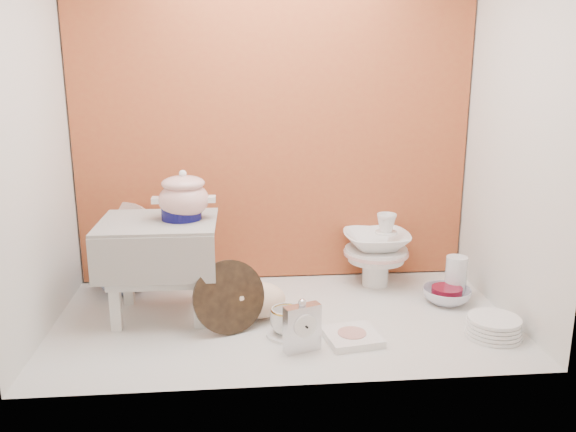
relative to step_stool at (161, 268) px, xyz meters
name	(u,v)px	position (x,y,z in m)	size (l,w,h in m)	color
ground	(283,319)	(0.48, -0.09, -0.20)	(1.80, 1.80, 0.00)	silver
niche_shell	(279,79)	(0.48, 0.09, 0.73)	(1.86, 1.03, 1.53)	#A8522A
step_stool	(161,268)	(0.00, 0.00, 0.00)	(0.45, 0.39, 0.40)	silver
soup_tureen	(184,195)	(0.10, 0.01, 0.30)	(0.24, 0.24, 0.20)	white
cobalt_bowl	(181,212)	(0.09, 0.02, 0.23)	(0.16, 0.16, 0.06)	#0A0949
floral_platter	(124,245)	(-0.21, 0.35, -0.01)	(0.39, 0.11, 0.39)	white
blue_white_vase	(122,264)	(-0.21, 0.28, -0.07)	(0.24, 0.24, 0.25)	silver
lacquer_tray	(229,297)	(0.27, -0.18, -0.06)	(0.28, 0.08, 0.28)	black
mantel_clock	(302,326)	(0.53, -0.36, -0.10)	(0.13, 0.05, 0.19)	silver
plush_pig	(259,300)	(0.39, -0.07, -0.12)	(0.27, 0.19, 0.16)	beige
teacup_saucer	(287,334)	(0.48, -0.24, -0.19)	(0.15, 0.15, 0.01)	white
gold_rim_teacup	(287,321)	(0.48, -0.24, -0.14)	(0.13, 0.13, 0.10)	white
lattice_dish	(352,337)	(0.72, -0.29, -0.18)	(0.19, 0.19, 0.03)	white
dinner_plate_stack	(494,327)	(1.25, -0.31, -0.16)	(0.21, 0.21, 0.07)	white
crystal_bowl	(447,296)	(1.19, 0.02, -0.17)	(0.20, 0.20, 0.06)	silver
clear_glass_vase	(456,277)	(1.25, 0.08, -0.11)	(0.09, 0.09, 0.18)	silver
porcelain_tower	(376,250)	(0.94, 0.25, -0.03)	(0.30, 0.30, 0.34)	white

